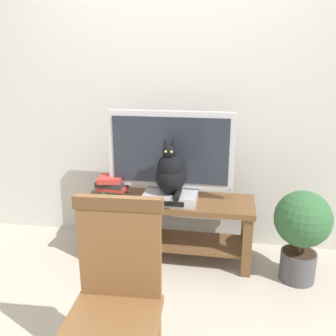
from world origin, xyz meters
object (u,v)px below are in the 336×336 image
(media_box, at_px, (170,197))
(book_stack, at_px, (112,185))
(tv_stand, at_px, (169,217))
(tv, at_px, (170,153))
(potted_plant, at_px, (302,228))
(wooden_chair, at_px, (116,294))
(cat, at_px, (170,173))

(media_box, distance_m, book_stack, 0.52)
(book_stack, bearing_deg, media_box, -10.66)
(tv_stand, bearing_deg, media_box, -68.82)
(tv, bearing_deg, potted_plant, -12.34)
(wooden_chair, relative_size, potted_plant, 1.45)
(book_stack, height_order, potted_plant, potted_plant)
(cat, bearing_deg, media_box, 94.97)
(tv, relative_size, cat, 2.27)
(media_box, relative_size, potted_plant, 0.59)
(cat, distance_m, book_stack, 0.54)
(book_stack, bearing_deg, tv_stand, -5.17)
(potted_plant, bearing_deg, media_box, 173.84)
(cat, relative_size, wooden_chair, 0.44)
(cat, bearing_deg, potted_plant, -5.41)
(tv_stand, bearing_deg, tv, 89.98)
(wooden_chair, bearing_deg, potted_plant, 49.44)
(media_box, height_order, book_stack, book_stack)
(media_box, relative_size, wooden_chair, 0.41)
(wooden_chair, bearing_deg, media_box, 88.36)
(tv_stand, height_order, tv, tv)
(cat, xyz_separation_m, wooden_chair, (-0.04, -1.27, -0.17))
(cat, bearing_deg, tv, 99.49)
(book_stack, relative_size, potted_plant, 0.36)
(media_box, distance_m, wooden_chair, 1.28)
(media_box, bearing_deg, potted_plant, -6.16)
(tv_stand, height_order, potted_plant, potted_plant)
(tv, relative_size, media_box, 2.42)
(tv, distance_m, cat, 0.18)
(tv, distance_m, potted_plant, 1.11)
(tv, xyz_separation_m, wooden_chair, (-0.02, -1.39, -0.30))
(tv_stand, distance_m, media_box, 0.20)
(media_box, relative_size, cat, 0.94)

